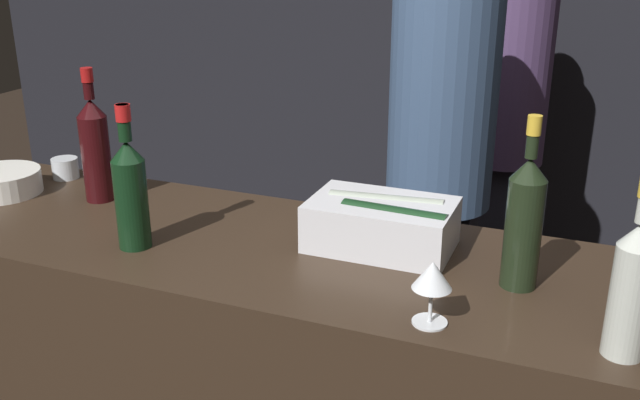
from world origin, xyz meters
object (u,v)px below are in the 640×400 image
wine_glass (432,278)px  person_blond_tee (439,159)px  ice_bin_with_bottles (383,222)px  red_wine_bottle_burgundy (130,190)px  person_in_hoodie (506,123)px  bowl_white (1,182)px  rose_wine_bottle (633,284)px  red_wine_bottle_tall (95,147)px  champagne_bottle (524,220)px  candle_votive (65,168)px

wine_glass → person_blond_tee: size_ratio=0.07×
ice_bin_with_bottles → red_wine_bottle_burgundy: bearing=-158.6°
red_wine_bottle_burgundy → person_in_hoodie: person_in_hoodie is taller
ice_bin_with_bottles → bowl_white: ice_bin_with_bottles is taller
person_blond_tee → red_wine_bottle_burgundy: bearing=-151.4°
rose_wine_bottle → person_in_hoodie: bearing=103.6°
red_wine_bottle_tall → person_blond_tee: size_ratio=0.21×
ice_bin_with_bottles → person_in_hoodie: size_ratio=0.19×
ice_bin_with_bottles → person_blond_tee: size_ratio=0.19×
champagne_bottle → person_blond_tee: size_ratio=0.21×
bowl_white → person_in_hoodie: (1.18, 1.74, -0.13)m
red_wine_bottle_tall → champagne_bottle: size_ratio=1.00×
champagne_bottle → person_blond_tee: (-0.41, 1.04, -0.21)m
ice_bin_with_bottles → wine_glass: (0.19, -0.31, 0.03)m
champagne_bottle → bowl_white: bearing=178.7°
bowl_white → rose_wine_bottle: rose_wine_bottle is taller
rose_wine_bottle → person_in_hoodie: (-0.48, 1.97, -0.23)m
rose_wine_bottle → bowl_white: bearing=172.0°
ice_bin_with_bottles → bowl_white: bearing=-177.5°
candle_votive → rose_wine_bottle: bearing=-14.7°
red_wine_bottle_burgundy → rose_wine_bottle: size_ratio=1.03×
bowl_white → person_in_hoodie: person_in_hoodie is taller
red_wine_bottle_burgundy → rose_wine_bottle: (1.08, -0.07, -0.00)m
red_wine_bottle_burgundy → person_blond_tee: bearing=68.2°
bowl_white → candle_votive: size_ratio=2.78×
wine_glass → red_wine_bottle_burgundy: red_wine_bottle_burgundy is taller
red_wine_bottle_tall → rose_wine_bottle: (1.37, -0.30, -0.02)m
wine_glass → person_in_hoodie: size_ratio=0.08×
red_wine_bottle_tall → red_wine_bottle_burgundy: red_wine_bottle_tall is taller
person_blond_tee → bowl_white: bearing=-175.7°
ice_bin_with_bottles → person_blond_tee: bearing=94.8°
ice_bin_with_bottles → rose_wine_bottle: bearing=-28.0°
ice_bin_with_bottles → candle_votive: bearing=172.9°
red_wine_bottle_tall → person_in_hoodie: 1.91m
red_wine_bottle_burgundy → rose_wine_bottle: bearing=-3.6°
candle_votive → bowl_white: bearing=-112.3°
person_in_hoodie → person_blond_tee: bearing=118.9°
champagne_bottle → person_in_hoodie: person_in_hoodie is taller
person_blond_tee → candle_votive: bearing=-179.2°
red_wine_bottle_burgundy → champagne_bottle: 0.89m
ice_bin_with_bottles → champagne_bottle: (0.33, -0.08, 0.09)m
red_wine_bottle_burgundy → rose_wine_bottle: 1.08m
candle_votive → rose_wine_bottle: size_ratio=0.24×
candle_votive → person_in_hoodie: (1.11, 1.56, -0.12)m
ice_bin_with_bottles → red_wine_bottle_tall: size_ratio=0.91×
red_wine_bottle_burgundy → person_blond_tee: size_ratio=0.19×
champagne_bottle → candle_votive: bearing=171.2°
bowl_white → candle_votive: (0.07, 0.18, -0.00)m
wine_glass → ice_bin_with_bottles: bearing=121.9°
red_wine_bottle_burgundy → person_blond_tee: (0.47, 1.17, -0.21)m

